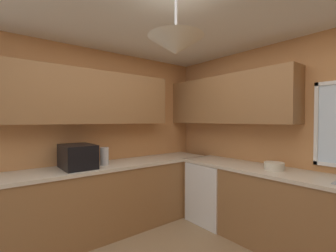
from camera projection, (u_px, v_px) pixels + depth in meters
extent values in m
cube|color=#C6844C|center=(285.00, 139.00, 2.97)|extent=(3.79, 0.06, 2.50)
cube|color=#C6844C|center=(90.00, 138.00, 3.28)|extent=(0.06, 3.76, 2.50)
cube|color=white|center=(316.00, 124.00, 2.65)|extent=(0.04, 0.04, 0.94)
cube|color=olive|center=(80.00, 97.00, 2.99)|extent=(0.32, 2.55, 0.70)
cube|color=olive|center=(225.00, 100.00, 3.46)|extent=(2.08, 0.32, 0.70)
cylinder|color=#B7B7BC|center=(176.00, 13.00, 1.79)|extent=(0.02, 0.02, 0.35)
cone|color=silver|center=(176.00, 45.00, 1.80)|extent=(0.44, 0.44, 0.14)
cube|color=olive|center=(100.00, 201.00, 3.03)|extent=(0.62, 3.34, 0.87)
cube|color=beige|center=(100.00, 167.00, 3.02)|extent=(0.65, 3.37, 0.04)
cube|color=olive|center=(289.00, 214.00, 2.62)|extent=(2.85, 0.62, 0.87)
cube|color=beige|center=(290.00, 174.00, 2.61)|extent=(2.88, 0.65, 0.04)
cube|color=white|center=(214.00, 192.00, 3.44)|extent=(0.60, 0.60, 0.86)
cube|color=black|center=(78.00, 156.00, 2.84)|extent=(0.48, 0.36, 0.29)
cylinder|color=#B7B7BC|center=(104.00, 156.00, 3.04)|extent=(0.11, 0.11, 0.23)
cylinder|color=beige|center=(274.00, 166.00, 2.74)|extent=(0.23, 0.23, 0.09)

